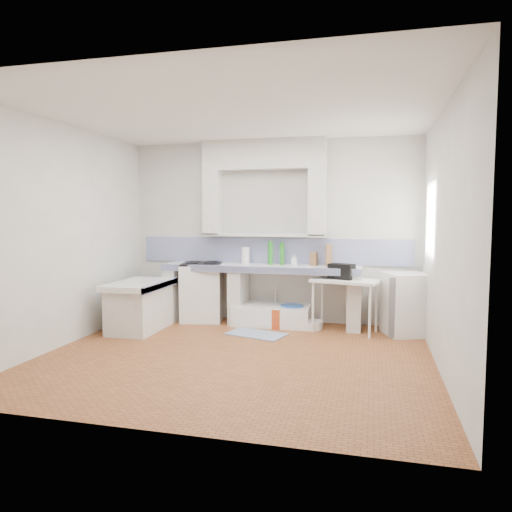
% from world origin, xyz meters
% --- Properties ---
extents(floor, '(4.50, 4.50, 0.00)m').
position_xyz_m(floor, '(0.00, 0.00, 0.00)').
color(floor, '#96542C').
rests_on(floor, ground).
extents(ceiling, '(4.50, 4.50, 0.00)m').
position_xyz_m(ceiling, '(0.00, 0.00, 2.80)').
color(ceiling, silver).
rests_on(ceiling, ground).
extents(wall_back, '(4.50, 0.00, 4.50)m').
position_xyz_m(wall_back, '(0.00, 2.00, 1.40)').
color(wall_back, silver).
rests_on(wall_back, ground).
extents(wall_front, '(4.50, 0.00, 4.50)m').
position_xyz_m(wall_front, '(0.00, -2.00, 1.40)').
color(wall_front, silver).
rests_on(wall_front, ground).
extents(wall_left, '(0.00, 4.50, 4.50)m').
position_xyz_m(wall_left, '(-2.25, 0.00, 1.40)').
color(wall_left, silver).
rests_on(wall_left, ground).
extents(wall_right, '(0.00, 4.50, 4.50)m').
position_xyz_m(wall_right, '(2.25, 0.00, 1.40)').
color(wall_right, silver).
rests_on(wall_right, ground).
extents(alcove_mass, '(1.90, 0.25, 0.45)m').
position_xyz_m(alcove_mass, '(-0.10, 1.88, 2.58)').
color(alcove_mass, silver).
rests_on(alcove_mass, ground).
extents(window_frame, '(0.35, 0.86, 1.06)m').
position_xyz_m(window_frame, '(2.42, 1.20, 1.60)').
color(window_frame, '#352211').
rests_on(window_frame, ground).
extents(lace_valance, '(0.01, 0.84, 0.24)m').
position_xyz_m(lace_valance, '(2.28, 1.20, 1.98)').
color(lace_valance, white).
rests_on(lace_valance, ground).
extents(counter_slab, '(3.00, 0.60, 0.08)m').
position_xyz_m(counter_slab, '(-0.10, 1.70, 0.86)').
color(counter_slab, white).
rests_on(counter_slab, ground).
extents(counter_lip, '(3.00, 0.04, 0.10)m').
position_xyz_m(counter_lip, '(-0.10, 1.42, 0.86)').
color(counter_lip, navy).
rests_on(counter_lip, ground).
extents(counter_pier_left, '(0.20, 0.55, 0.82)m').
position_xyz_m(counter_pier_left, '(-1.50, 1.70, 0.41)').
color(counter_pier_left, silver).
rests_on(counter_pier_left, ground).
extents(counter_pier_mid, '(0.20, 0.55, 0.82)m').
position_xyz_m(counter_pier_mid, '(-0.45, 1.70, 0.41)').
color(counter_pier_mid, silver).
rests_on(counter_pier_mid, ground).
extents(counter_pier_right, '(0.20, 0.55, 0.82)m').
position_xyz_m(counter_pier_right, '(1.30, 1.70, 0.41)').
color(counter_pier_right, silver).
rests_on(counter_pier_right, ground).
extents(peninsula_top, '(0.70, 1.10, 0.08)m').
position_xyz_m(peninsula_top, '(-1.70, 0.90, 0.66)').
color(peninsula_top, white).
rests_on(peninsula_top, ground).
extents(peninsula_base, '(0.60, 1.00, 0.62)m').
position_xyz_m(peninsula_base, '(-1.70, 0.90, 0.31)').
color(peninsula_base, silver).
rests_on(peninsula_base, ground).
extents(peninsula_lip, '(0.04, 1.10, 0.10)m').
position_xyz_m(peninsula_lip, '(-1.37, 0.90, 0.66)').
color(peninsula_lip, navy).
rests_on(peninsula_lip, ground).
extents(backsplash, '(4.27, 0.03, 0.40)m').
position_xyz_m(backsplash, '(0.00, 1.99, 1.10)').
color(backsplash, navy).
rests_on(backsplash, ground).
extents(stove, '(0.73, 0.71, 0.88)m').
position_xyz_m(stove, '(-1.05, 1.72, 0.44)').
color(stove, white).
rests_on(stove, ground).
extents(sink, '(1.16, 0.64, 0.28)m').
position_xyz_m(sink, '(0.08, 1.70, 0.14)').
color(sink, white).
rests_on(sink, ground).
extents(side_table, '(0.99, 0.69, 0.04)m').
position_xyz_m(side_table, '(1.17, 1.49, 0.38)').
color(side_table, white).
rests_on(side_table, ground).
extents(fridge, '(0.72, 0.72, 0.86)m').
position_xyz_m(fridge, '(2.01, 1.55, 0.43)').
color(fridge, white).
rests_on(fridge, ground).
extents(bucket_red, '(0.35, 0.35, 0.28)m').
position_xyz_m(bucket_red, '(-0.24, 1.70, 0.14)').
color(bucket_red, '#B23C1D').
rests_on(bucket_red, ground).
extents(bucket_orange, '(0.41, 0.41, 0.29)m').
position_xyz_m(bucket_orange, '(0.20, 1.53, 0.14)').
color(bucket_orange, '#CE4A1B').
rests_on(bucket_orange, ground).
extents(bucket_blue, '(0.45, 0.45, 0.32)m').
position_xyz_m(bucket_blue, '(0.39, 1.62, 0.16)').
color(bucket_blue, '#2457AD').
rests_on(bucket_blue, ground).
extents(basin_white, '(0.37, 0.37, 0.13)m').
position_xyz_m(basin_white, '(0.69, 1.55, 0.06)').
color(basin_white, white).
rests_on(basin_white, ground).
extents(water_bottle_a, '(0.08, 0.08, 0.31)m').
position_xyz_m(water_bottle_a, '(0.10, 1.85, 0.16)').
color(water_bottle_a, silver).
rests_on(water_bottle_a, ground).
extents(water_bottle_b, '(0.09, 0.09, 0.27)m').
position_xyz_m(water_bottle_b, '(0.23, 1.85, 0.13)').
color(water_bottle_b, silver).
rests_on(water_bottle_b, ground).
extents(black_bag, '(0.40, 0.31, 0.22)m').
position_xyz_m(black_bag, '(1.12, 1.50, 0.86)').
color(black_bag, black).
rests_on(black_bag, side_table).
extents(green_bottle_a, '(0.10, 0.10, 0.36)m').
position_xyz_m(green_bottle_a, '(0.02, 1.82, 1.08)').
color(green_bottle_a, '#23781F').
rests_on(green_bottle_a, counter_slab).
extents(green_bottle_b, '(0.08, 0.08, 0.34)m').
position_xyz_m(green_bottle_b, '(0.20, 1.85, 1.07)').
color(green_bottle_b, '#23781F').
rests_on(green_bottle_b, counter_slab).
extents(knife_block, '(0.12, 0.11, 0.20)m').
position_xyz_m(knife_block, '(0.68, 1.85, 1.00)').
color(knife_block, olive).
rests_on(knife_block, counter_slab).
extents(cutting_board, '(0.08, 0.23, 0.32)m').
position_xyz_m(cutting_board, '(0.91, 1.85, 1.06)').
color(cutting_board, olive).
rests_on(cutting_board, counter_slab).
extents(paper_towel, '(0.16, 0.16, 0.26)m').
position_xyz_m(paper_towel, '(-0.38, 1.85, 1.03)').
color(paper_towel, white).
rests_on(paper_towel, counter_slab).
extents(soap_bottle, '(0.09, 0.09, 0.17)m').
position_xyz_m(soap_bottle, '(0.39, 1.80, 0.98)').
color(soap_bottle, white).
rests_on(soap_bottle, counter_slab).
extents(rug, '(0.89, 0.65, 0.01)m').
position_xyz_m(rug, '(-0.01, 1.04, 0.01)').
color(rug, '#3B5485').
rests_on(rug, ground).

